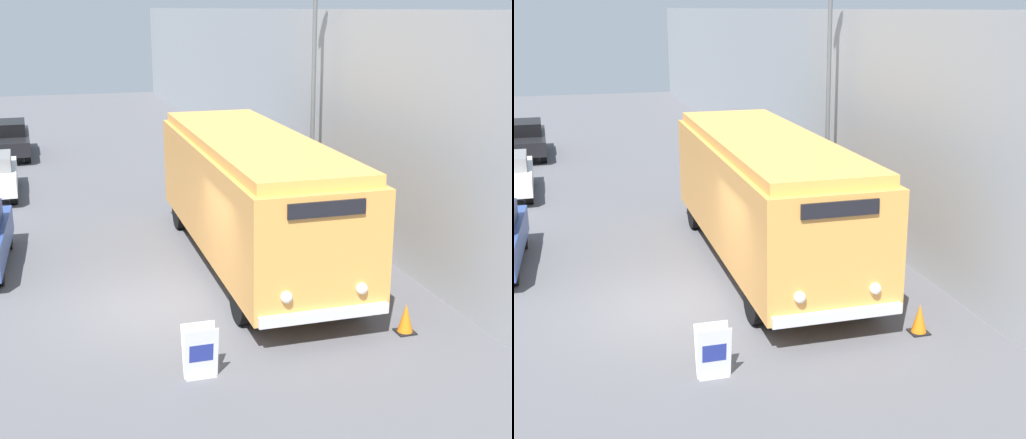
# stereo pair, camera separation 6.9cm
# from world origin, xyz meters

# --- Properties ---
(ground_plane) EXTENTS (80.00, 80.00, 0.00)m
(ground_plane) POSITION_xyz_m (0.00, 0.00, 0.00)
(ground_plane) COLOR #56565B
(building_wall_right) EXTENTS (0.30, 60.00, 6.00)m
(building_wall_right) POSITION_xyz_m (6.20, 10.00, 3.00)
(building_wall_right) COLOR #9EA3A8
(building_wall_right) RESTS_ON ground_plane
(vintage_bus) EXTENTS (2.68, 9.58, 3.14)m
(vintage_bus) POSITION_xyz_m (2.77, 2.12, 1.79)
(vintage_bus) COLOR black
(vintage_bus) RESTS_ON ground_plane
(sign_board) EXTENTS (0.59, 0.36, 0.95)m
(sign_board) POSITION_xyz_m (0.33, -3.12, 0.46)
(sign_board) COLOR gray
(sign_board) RESTS_ON ground_plane
(streetlamp) EXTENTS (0.36, 0.36, 7.60)m
(streetlamp) POSITION_xyz_m (5.35, 4.90, 4.81)
(streetlamp) COLOR #595E60
(streetlamp) RESTS_ON ground_plane
(parked_car_far) EXTENTS (1.90, 4.65, 1.47)m
(parked_car_far) POSITION_xyz_m (-3.47, 17.59, 0.76)
(parked_car_far) COLOR black
(parked_car_far) RESTS_ON ground_plane
(traffic_cone) EXTENTS (0.36, 0.36, 0.60)m
(traffic_cone) POSITION_xyz_m (4.50, -2.54, 0.29)
(traffic_cone) COLOR black
(traffic_cone) RESTS_ON ground_plane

